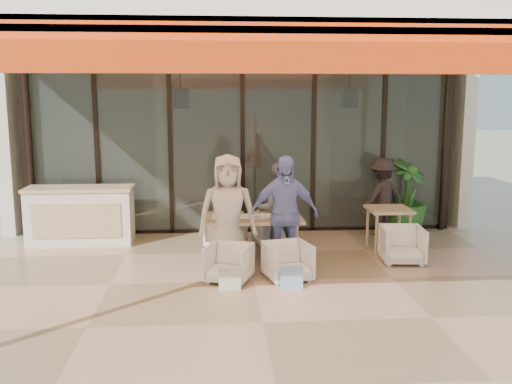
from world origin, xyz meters
TOP-DOWN VIEW (x-y plane):
  - ground at (0.00, 0.00)m, footprint 70.00×70.00m
  - terrace_floor at (0.00, 0.00)m, footprint 8.00×6.00m
  - terrace_structure at (0.00, -0.26)m, footprint 8.00×6.00m
  - glass_storefront at (0.00, 3.00)m, footprint 8.08×0.10m
  - interior_block at (0.01, 5.31)m, footprint 9.05×3.62m
  - host_counter at (-2.90, 2.30)m, footprint 1.85×0.65m
  - dining_table at (0.07, 1.01)m, footprint 1.50×0.90m
  - chair_far_left at (-0.35, 1.96)m, footprint 0.77×0.75m
  - chair_far_right at (0.49, 1.96)m, footprint 0.78×0.75m
  - chair_near_left at (-0.35, 0.06)m, footprint 0.75×0.73m
  - chair_near_right at (0.49, 0.06)m, footprint 0.73×0.70m
  - diner_navy at (-0.35, 1.46)m, footprint 0.60×0.41m
  - diner_grey at (0.49, 1.46)m, footprint 0.76×0.60m
  - diner_cream at (-0.35, 0.56)m, footprint 0.87×0.56m
  - diner_periwinkle at (0.49, 0.56)m, footprint 1.05×0.48m
  - tote_bag_cream at (-0.35, -0.34)m, footprint 0.30×0.10m
  - tote_bag_blue at (0.49, -0.34)m, footprint 0.30×0.10m
  - side_table at (2.39, 1.51)m, footprint 0.70×0.70m
  - side_chair at (2.39, 0.76)m, footprint 0.69×0.65m
  - standing_woman at (2.57, 2.53)m, footprint 1.11×0.96m
  - potted_palm at (3.12, 2.71)m, footprint 1.13×1.13m

SIDE VIEW (x-z plane):
  - ground at x=0.00m, z-range 0.00..0.00m
  - terrace_floor at x=0.00m, z-range 0.00..0.01m
  - tote_bag_cream at x=-0.35m, z-range 0.00..0.34m
  - tote_bag_blue at x=0.49m, z-range 0.00..0.34m
  - chair_near_left at x=-0.35m, z-range 0.00..0.61m
  - chair_near_right at x=0.49m, z-range 0.00..0.62m
  - chair_far_left at x=-0.35m, z-range 0.00..0.63m
  - side_chair at x=2.39m, z-range 0.00..0.66m
  - chair_far_right at x=0.49m, z-range 0.00..0.67m
  - host_counter at x=-2.90m, z-range 0.01..1.05m
  - side_table at x=2.39m, z-range 0.27..1.01m
  - dining_table at x=0.07m, z-range 0.22..1.15m
  - potted_palm at x=3.12m, z-range 0.00..1.42m
  - standing_woman at x=2.57m, z-range 0.00..1.48m
  - diner_grey at x=0.49m, z-range 0.00..1.53m
  - diner_navy at x=-0.35m, z-range 0.00..1.60m
  - diner_periwinkle at x=0.49m, z-range 0.00..1.75m
  - diner_cream at x=-0.35m, z-range 0.00..1.77m
  - glass_storefront at x=0.00m, z-range 0.00..3.20m
  - interior_block at x=0.01m, z-range 0.47..3.99m
  - terrace_structure at x=0.00m, z-range 1.55..4.95m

